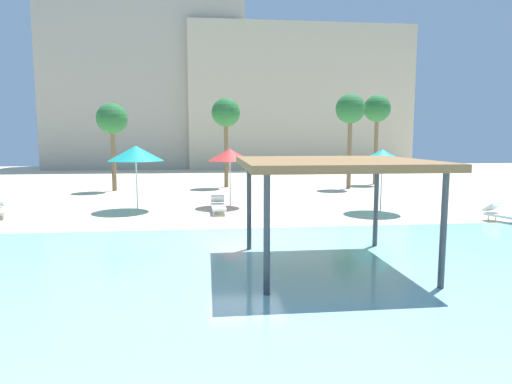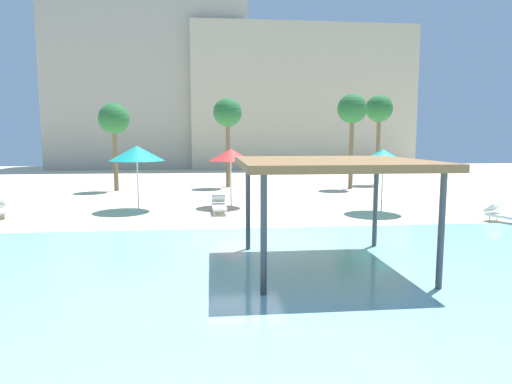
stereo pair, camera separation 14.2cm
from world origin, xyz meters
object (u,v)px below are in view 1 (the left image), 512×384
lounge_chair_0 (505,214)px  palm_tree_1 (377,111)px  shade_pavilion (333,166)px  palm_tree_0 (350,111)px  beach_umbrella_red_1 (230,155)px  palm_tree_2 (226,114)px  beach_umbrella_teal_3 (382,157)px  lounge_chair_2 (218,205)px  beach_umbrella_teal_2 (136,153)px  palm_tree_3 (112,120)px

lounge_chair_0 → palm_tree_1: size_ratio=0.31×
shade_pavilion → palm_tree_0: size_ratio=0.74×
beach_umbrella_red_1 → lounge_chair_0: size_ratio=1.41×
palm_tree_1 → palm_tree_2: 10.76m
beach_umbrella_red_1 → beach_umbrella_teal_3: (6.56, -2.46, -0.02)m
beach_umbrella_teal_3 → shade_pavilion: bearing=-119.6°
beach_umbrella_teal_3 → palm_tree_0: bearing=80.4°
lounge_chair_2 → beach_umbrella_teal_2: bearing=-106.8°
palm_tree_0 → palm_tree_3: palm_tree_0 is taller
beach_umbrella_teal_3 → palm_tree_0: size_ratio=0.46×
shade_pavilion → palm_tree_1: 21.89m
palm_tree_0 → beach_umbrella_teal_2: bearing=-148.9°
shade_pavilion → palm_tree_2: size_ratio=0.77×
palm_tree_3 → lounge_chair_0: bearing=-36.0°
shade_pavilion → palm_tree_1: size_ratio=0.72×
beach_umbrella_teal_2 → beach_umbrella_teal_3: bearing=-9.5°
beach_umbrella_red_1 → palm_tree_3: 10.16m
beach_umbrella_teal_3 → palm_tree_0: (1.57, 9.31, 2.55)m
shade_pavilion → palm_tree_3: palm_tree_3 is taller
beach_umbrella_red_1 → palm_tree_1: (10.92, 9.40, 2.72)m
shade_pavilion → beach_umbrella_teal_2: size_ratio=1.54×
beach_umbrella_teal_2 → lounge_chair_2: bearing=-15.2°
shade_pavilion → lounge_chair_0: (8.44, 5.08, -2.27)m
beach_umbrella_teal_2 → palm_tree_2: (4.49, 9.23, 2.24)m
beach_umbrella_red_1 → palm_tree_0: 10.93m
beach_umbrella_teal_3 → lounge_chair_0: 5.31m
beach_umbrella_teal_2 → palm_tree_2: bearing=64.1°
lounge_chair_2 → palm_tree_3: palm_tree_3 is taller
palm_tree_0 → palm_tree_2: (-7.94, 1.73, -0.17)m
palm_tree_0 → palm_tree_1: 3.78m
shade_pavilion → lounge_chair_0: bearing=31.0°
beach_umbrella_teal_3 → palm_tree_3: size_ratio=0.52×
beach_umbrella_teal_2 → beach_umbrella_teal_3: 11.01m
palm_tree_0 → palm_tree_1: size_ratio=0.97×
palm_tree_2 → lounge_chair_0: bearing=-53.6°
lounge_chair_2 → palm_tree_2: bearing=173.8°
lounge_chair_2 → palm_tree_2: size_ratio=0.32×
lounge_chair_0 → lounge_chair_2: (-11.09, 3.71, 0.00)m
lounge_chair_2 → palm_tree_3: size_ratio=0.35×
palm_tree_1 → palm_tree_3: 17.95m
shade_pavilion → beach_umbrella_red_1: (-2.03, 10.43, -0.11)m
lounge_chair_0 → lounge_chair_2: 11.69m
beach_umbrella_teal_3 → palm_tree_3: 16.68m
beach_umbrella_red_1 → palm_tree_3: palm_tree_3 is taller
palm_tree_2 → palm_tree_3: bearing=-169.2°
beach_umbrella_teal_3 → palm_tree_1: size_ratio=0.44×
beach_umbrella_red_1 → lounge_chair_0: bearing=-27.1°
lounge_chair_2 → palm_tree_0: (8.75, 8.50, 4.69)m
shade_pavilion → beach_umbrella_teal_3: 9.17m
beach_umbrella_red_1 → beach_umbrella_teal_3: 7.01m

